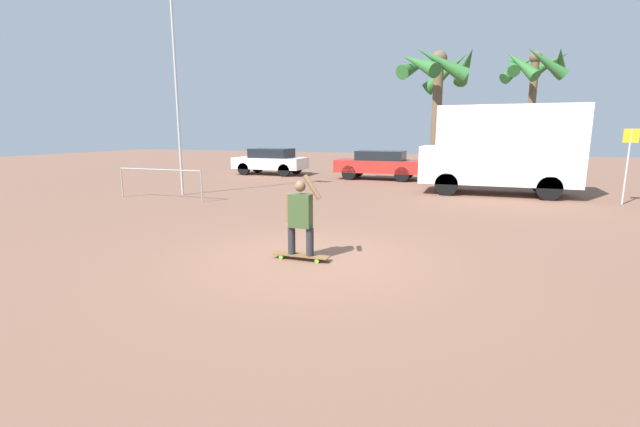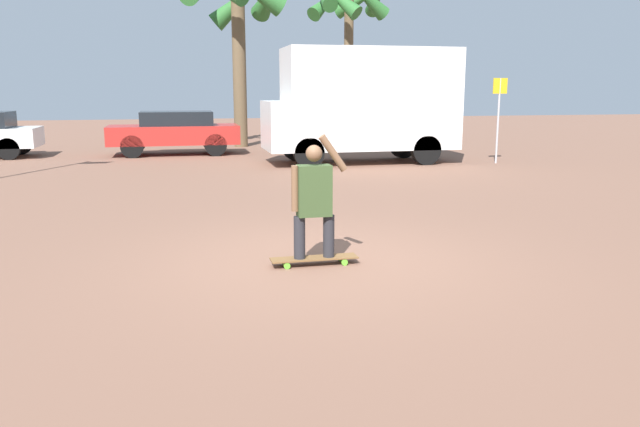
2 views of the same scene
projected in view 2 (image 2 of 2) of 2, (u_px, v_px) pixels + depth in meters
The scene contains 8 objects.
ground_plane at pixel (323, 261), 7.88m from camera, with size 80.00×80.00×0.00m, color brown.
skateboard at pixel (314, 259), 7.69m from camera, with size 1.08×0.24×0.10m.
person_skateboarder at pixel (314, 196), 7.54m from camera, with size 0.69×0.22×1.51m.
camper_van at pixel (365, 102), 18.17m from camera, with size 5.55×2.14×3.30m.
parked_car_red at pixel (175, 131), 20.59m from camera, with size 4.21×1.70×1.42m.
palm_tree_near_van at pixel (348, 7), 24.96m from camera, with size 3.49×3.55×6.56m.
palm_tree_center_background at pixel (236, 1), 22.59m from camera, with size 4.22×4.24×6.67m.
street_sign at pixel (499, 109), 18.03m from camera, with size 0.44×0.06×2.45m.
Camera 2 is at (-1.76, -7.40, 2.13)m, focal length 35.00 mm.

